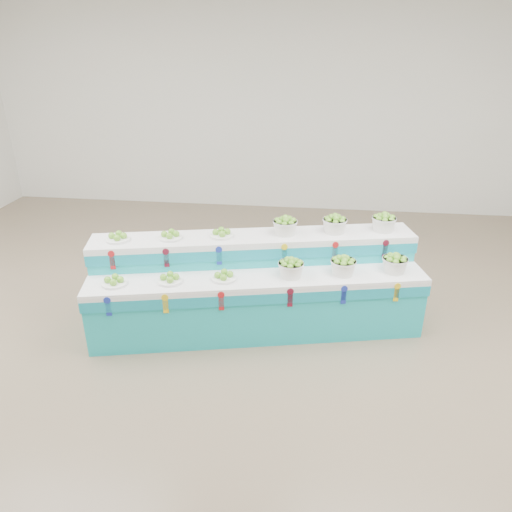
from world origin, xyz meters
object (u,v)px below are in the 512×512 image
object	(u,v)px
display_stand	(256,285)
plate_upper_mid	(170,234)
basket_upper_right	(384,222)
basket_lower_left	(291,268)

from	to	relation	value
display_stand	plate_upper_mid	bearing A→B (deg)	166.29
plate_upper_mid	basket_upper_right	xyz separation A→B (m)	(2.33, 0.53, 0.05)
basket_lower_left	plate_upper_mid	size ratio (longest dim) A/B	1.02
basket_upper_right	plate_upper_mid	bearing A→B (deg)	-167.19
display_stand	basket_upper_right	bearing A→B (deg)	8.63
plate_upper_mid	basket_upper_right	world-z (taller)	basket_upper_right
basket_upper_right	display_stand	bearing A→B (deg)	-158.56
basket_lower_left	basket_upper_right	bearing A→B (deg)	34.46
display_stand	basket_lower_left	xyz separation A→B (m)	(0.39, -0.14, 0.31)
plate_upper_mid	basket_upper_right	size ratio (longest dim) A/B	0.98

